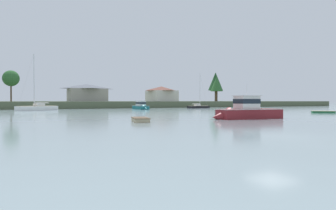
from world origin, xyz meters
name	(u,v)px	position (x,y,z in m)	size (l,w,h in m)	color
ground_plane	(272,136)	(0.00, 0.00, 0.00)	(420.13, 420.13, 0.00)	gray
far_shore_bank	(61,104)	(0.00, 88.39, 0.90)	(189.06, 50.62, 1.80)	#4C563D
dinghy_green	(323,112)	(31.03, 19.39, 0.13)	(3.52, 3.32, 0.51)	#236B3D
cruiser_maroon	(244,114)	(9.47, 13.30, 0.55)	(8.59, 3.08, 4.62)	maroon
dinghy_sand	(140,120)	(-2.38, 14.06, 0.14)	(2.26, 3.72, 0.55)	tan
cruiser_teal	(141,107)	(13.10, 52.48, 0.46)	(2.32, 7.48, 3.52)	#196B70
sailboat_white	(37,109)	(-8.89, 54.37, 0.25)	(8.31, 5.82, 12.04)	white
sailboat_black	(198,107)	(30.56, 55.58, 0.20)	(6.25, 1.97, 9.61)	black
shore_tree_right_mid	(11,78)	(-13.85, 77.50, 7.87)	(4.20, 4.20, 8.21)	brown
shore_tree_left	(217,84)	(48.53, 72.20, 7.75)	(4.22, 4.22, 8.61)	brown
shore_tree_inland_b	(216,81)	(57.70, 85.60, 9.58)	(5.78, 5.78, 11.36)	brown
cottage_eastern	(87,92)	(8.25, 88.17, 4.71)	(12.56, 9.87, 5.65)	#9E998E
cottage_behind_trees	(162,94)	(32.27, 81.77, 4.45)	(8.80, 10.77, 5.13)	silver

